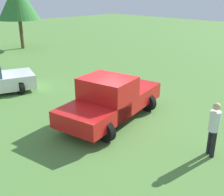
{
  "coord_description": "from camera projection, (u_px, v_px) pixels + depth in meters",
  "views": [
    {
      "loc": [
        -7.15,
        7.07,
        4.73
      ],
      "look_at": [
        -0.09,
        0.1,
        0.9
      ],
      "focal_mm": 44.29,
      "sensor_mm": 36.0,
      "label": 1
    }
  ],
  "objects": [
    {
      "name": "pickup_truck",
      "position": [
        110.0,
        99.0,
        10.52
      ],
      "size": [
        2.9,
        5.1,
        1.79
      ],
      "rotation": [
        0.0,
        0.0,
        4.92
      ],
      "color": "black",
      "rests_on": "ground_plane"
    },
    {
      "name": "person_bystander",
      "position": [
        214.0,
        126.0,
        8.2
      ],
      "size": [
        0.44,
        0.44,
        1.74
      ],
      "rotation": [
        0.0,
        0.0,
        0.98
      ],
      "color": "black",
      "rests_on": "ground_plane"
    },
    {
      "name": "tree_back_right",
      "position": [
        18.0,
        1.0,
        23.22
      ],
      "size": [
        3.52,
        3.52,
        5.55
      ],
      "color": "brown",
      "rests_on": "ground_plane"
    },
    {
      "name": "ground_plane",
      "position": [
        112.0,
        118.0,
        11.08
      ],
      "size": [
        80.0,
        80.0,
        0.0
      ],
      "primitive_type": "plane",
      "color": "#54843D"
    }
  ]
}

